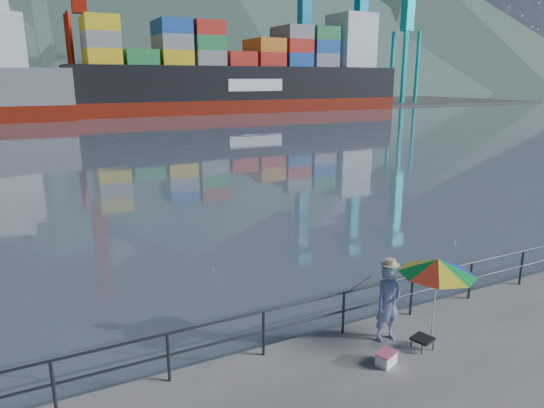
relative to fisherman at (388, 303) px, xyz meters
The scene contains 12 objects.
harbor_water 128.96m from the fisherman, 90.76° to the left, with size 500.00×280.00×0.00m, color slate.
far_dock 92.32m from the fisherman, 84.85° to the left, with size 200.00×40.00×0.40m, color #514F4C.
guardrail 1.86m from the fisherman, 159.38° to the left, with size 22.00×0.06×1.03m.
mountains 212.84m from the fisherman, 79.82° to the left, with size 600.00×332.80×80.00m.
port_cranes 89.25m from the fisherman, 70.55° to the left, with size 116.00×28.00×38.40m.
container_stacks 98.71m from the fisherman, 69.78° to the left, with size 58.00×8.40×7.80m.
fisherman is the anchor object (origin of this frame).
beach_umbrella 1.34m from the fisherman, 38.91° to the right, with size 1.70×1.70×1.97m.
folding_stool 1.08m from the fisherman, 57.16° to the right, with size 0.50×0.50×0.26m.
cooler_bag 1.26m from the fisherman, 129.25° to the right, with size 0.41×0.28×0.24m, color white.
fishing_rod 1.34m from the fisherman, 94.51° to the left, with size 0.02×0.02×2.08m, color black.
container_ship 80.67m from the fisherman, 67.60° to the left, with size 59.98×10.00×18.10m.
Camera 1 is at (-4.90, -6.45, 5.63)m, focal length 32.00 mm.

